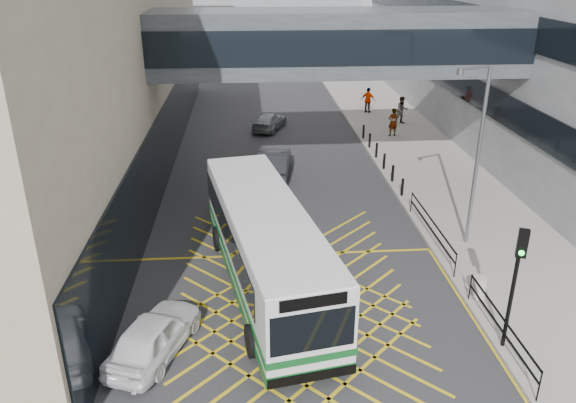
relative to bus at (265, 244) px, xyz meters
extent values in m
plane|color=#333335|center=(0.97, -2.23, -1.73)|extent=(120.00, 120.00, 0.00)
cube|color=black|center=(-4.99, 13.77, 0.27)|extent=(0.10, 41.50, 4.00)
cube|color=black|center=(12.93, 21.77, 2.27)|extent=(0.10, 43.50, 1.60)
cube|color=black|center=(12.93, 21.77, 6.27)|extent=(0.10, 43.50, 1.60)
cube|color=#3D4247|center=(3.97, 9.77, 5.77)|extent=(20.00, 4.00, 3.00)
cube|color=black|center=(3.97, 7.75, 5.77)|extent=(19.50, 0.06, 1.60)
cube|color=black|center=(3.97, 11.79, 5.77)|extent=(19.50, 0.06, 1.60)
cube|color=gray|center=(9.97, 12.77, -1.65)|extent=(6.00, 54.00, 0.16)
cube|color=gold|center=(0.97, -2.23, -1.73)|extent=(12.00, 9.00, 0.01)
cube|color=silver|center=(0.02, -0.12, 0.03)|extent=(4.69, 11.70, 2.80)
cube|color=#0F4F20|center=(0.02, -0.12, -1.19)|extent=(4.73, 11.75, 0.35)
cube|color=#0F4F20|center=(0.02, -0.12, -0.64)|extent=(4.75, 11.75, 0.23)
cube|color=black|center=(-0.09, 0.49, 0.40)|extent=(4.47, 10.28, 1.09)
cube|color=black|center=(1.09, -5.70, 0.29)|extent=(2.36, 0.53, 1.25)
cube|color=black|center=(1.09, -5.72, 1.23)|extent=(1.85, 0.41, 0.36)
cube|color=silver|center=(0.02, -0.12, 1.45)|extent=(4.65, 11.59, 0.10)
cube|color=black|center=(1.09, -5.72, -1.21)|extent=(2.57, 0.59, 0.31)
cube|color=black|center=(-1.05, 5.49, -1.21)|extent=(2.57, 0.59, 0.31)
cylinder|color=black|center=(-0.56, -4.03, -1.21)|extent=(0.48, 1.07, 1.04)
cylinder|color=black|center=(2.01, -3.54, -1.21)|extent=(0.48, 1.07, 1.04)
cylinder|color=black|center=(-1.88, 2.90, -1.21)|extent=(0.48, 1.07, 1.04)
cylinder|color=black|center=(0.68, 3.39, -1.21)|extent=(0.48, 1.07, 1.04)
imported|color=white|center=(-3.53, -3.73, -1.04)|extent=(3.19, 4.70, 1.38)
imported|color=#222328|center=(0.88, 11.43, -0.94)|extent=(2.63, 5.28, 1.59)
imported|color=gray|center=(1.04, 20.88, -1.11)|extent=(3.00, 4.30, 1.23)
cylinder|color=black|center=(7.22, -4.33, 0.17)|extent=(0.16, 0.16, 3.47)
cube|color=black|center=(7.15, -4.54, 2.11)|extent=(0.33, 0.27, 0.87)
sphere|color=#19E533|center=(7.11, -4.64, 1.85)|extent=(0.21, 0.21, 0.16)
cylinder|color=slate|center=(8.61, 2.53, 2.12)|extent=(0.19, 0.19, 7.37)
cube|color=slate|center=(7.93, 2.24, 5.80)|extent=(1.39, 0.66, 0.09)
cylinder|color=slate|center=(7.26, 1.95, 5.73)|extent=(0.34, 0.34, 0.23)
cylinder|color=#ADA89E|center=(7.50, -1.64, -1.16)|extent=(0.47, 0.47, 0.81)
cube|color=black|center=(7.12, -4.23, -0.62)|extent=(0.05, 5.00, 0.05)
cube|color=black|center=(7.12, -4.23, -1.02)|extent=(0.05, 5.00, 0.05)
cube|color=black|center=(7.12, 2.77, -0.62)|extent=(0.05, 6.00, 0.05)
cube|color=black|center=(7.12, 2.77, -1.02)|extent=(0.05, 6.00, 0.05)
cylinder|color=black|center=(7.12, -6.73, -1.07)|extent=(0.04, 0.04, 1.00)
cylinder|color=black|center=(7.12, -1.73, -1.07)|extent=(0.04, 0.04, 1.00)
cylinder|color=black|center=(7.12, -0.23, -1.07)|extent=(0.04, 0.04, 1.00)
cylinder|color=black|center=(7.12, 5.77, -1.07)|extent=(0.04, 0.04, 1.00)
cylinder|color=black|center=(7.22, 7.77, -1.12)|extent=(0.14, 0.14, 0.90)
cylinder|color=black|center=(7.22, 9.77, -1.12)|extent=(0.14, 0.14, 0.90)
cylinder|color=black|center=(7.22, 11.77, -1.12)|extent=(0.14, 0.14, 0.90)
cylinder|color=black|center=(7.22, 13.77, -1.12)|extent=(0.14, 0.14, 0.90)
cylinder|color=black|center=(7.22, 15.77, -1.12)|extent=(0.14, 0.14, 0.90)
cylinder|color=black|center=(7.22, 17.77, -1.12)|extent=(0.14, 0.14, 0.90)
imported|color=gray|center=(9.29, 18.20, -0.62)|extent=(0.87, 0.72, 1.89)
imported|color=gray|center=(10.71, 21.22, -0.59)|extent=(1.05, 0.74, 1.96)
imported|color=gray|center=(8.90, 24.53, -0.60)|extent=(1.26, 1.08, 1.94)
camera|label=1|loc=(-0.49, -18.06, 9.46)|focal=35.00mm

